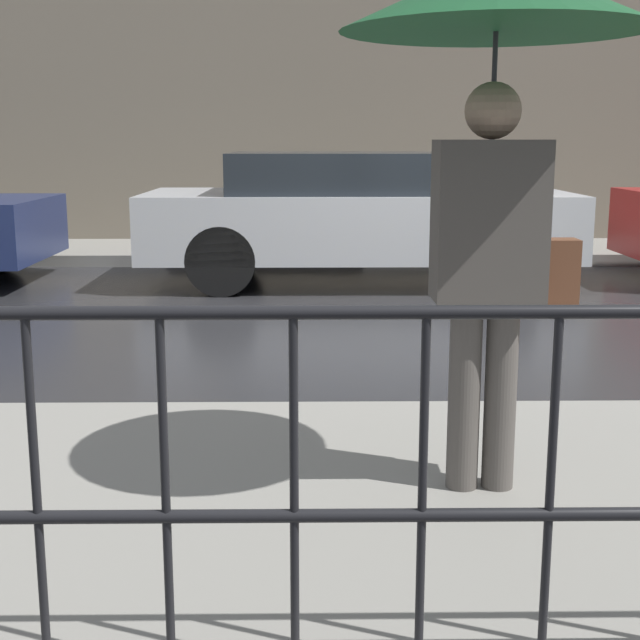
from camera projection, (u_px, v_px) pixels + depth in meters
name	position (u px, v px, depth m)	size (l,w,h in m)	color
ground_plane	(434.00, 315.00, 8.01)	(80.00, 80.00, 0.00)	#262628
sidewalk_near	(592.00, 518.00, 3.55)	(28.00, 2.76, 0.14)	gray
sidewalk_far	(392.00, 251.00, 12.03)	(28.00, 1.91, 0.14)	gray
lane_marking	(434.00, 315.00, 8.01)	(25.20, 0.12, 0.01)	gold
building_storefront	(388.00, 11.00, 12.47)	(28.00, 0.30, 6.66)	#706656
pedestrian	(496.00, 58.00, 3.34)	(1.18, 1.18, 2.07)	#4C4742
car_silver	(354.00, 214.00, 9.73)	(4.60, 1.92, 1.42)	#B2B5BA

